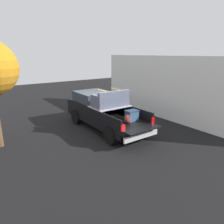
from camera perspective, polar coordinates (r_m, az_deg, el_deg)
The scene contains 4 objects.
ground_plane at distance 11.34m, azimuth -1.76°, elevation -4.67°, with size 40.00×40.00×0.00m, color black.
pickup_truck at distance 11.34m, azimuth -2.86°, elevation 0.50°, with size 6.05×2.06×2.23m.
building_facade at distance 13.24m, azimuth 14.58°, elevation 6.49°, with size 11.13×0.36×3.86m, color white.
trash_can at distance 16.15m, azimuth 0.38°, elevation 3.46°, with size 0.60×0.60×0.98m.
Camera 1 is at (-8.85, 5.85, 3.99)m, focal length 33.03 mm.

